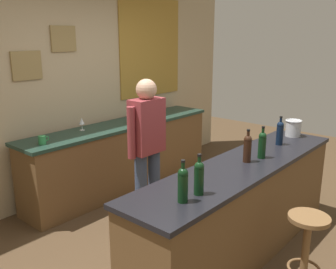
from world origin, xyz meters
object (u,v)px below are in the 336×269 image
Objects in this scene: wine_bottle_d at (262,144)px; wine_bottle_b at (199,177)px; bartender at (147,145)px; wine_glass_b at (130,116)px; coffee_mug at (42,140)px; bar_stool at (307,241)px; wine_glass_a at (82,122)px; wine_bottle_e at (280,132)px; wine_bottle_c at (247,148)px; ice_bucket at (293,128)px; wine_bottle_a at (183,184)px.

wine_bottle_b is at bearing -177.54° from wine_bottle_d.
bartender is at bearing 61.21° from wine_bottle_b.
wine_glass_b is 1.24× the size of coffee_mug.
bar_stool is 2.87m from wine_glass_a.
wine_bottle_c is at bearing -178.58° from wine_bottle_e.
coffee_mug is at bearing 117.80° from wine_bottle_d.
bartender is at bearing 145.11° from ice_bucket.
wine_bottle_e reaches higher than ice_bucket.
wine_glass_b is at bearing -0.97° from coffee_mug.
wine_glass_b is at bearing 77.34° from bar_stool.
wine_glass_b is (-0.32, 1.94, -0.05)m from wine_bottle_e.
coffee_mug is at bearing 90.46° from wine_bottle_b.
bar_stool is 1.28m from wine_bottle_e.
wine_bottle_c is 1.14m from ice_bucket.
wine_glass_b is 1.27m from coffee_mug.
bartender is at bearing 133.90° from wine_bottle_e.
bar_stool is at bearing -75.55° from coffee_mug.
wine_bottle_a is 1.97× the size of wine_glass_a.
wine_glass_a is at bearing 96.19° from wine_bottle_c.
bartender reaches higher than bar_stool.
bartender is 1.16m from wine_bottle_d.
bartender is 5.29× the size of wine_bottle_e.
wine_bottle_b is 1.97× the size of wine_glass_a.
wine_glass_a is at bearing 100.87° from wine_bottle_d.
wine_glass_a is at bearing 113.86° from wine_bottle_e.
wine_glass_a is at bearing 89.08° from bartender.
wine_bottle_d and wine_bottle_e have the same top height.
coffee_mug is (-0.68, 2.65, 0.49)m from bar_stool.
bartender is at bearing 103.88° from wine_bottle_c.
wine_glass_a is (-0.04, 2.82, 0.55)m from bar_stool.
ice_bucket is (1.33, 0.72, 0.56)m from bar_stool.
coffee_mug is (-0.64, -0.17, -0.06)m from wine_glass_a.
wine_bottle_e is (0.91, 0.69, 0.60)m from bar_stool.
wine_bottle_e reaches higher than coffee_mug.
wine_bottle_e is (0.96, -1.00, 0.12)m from bartender.
wine_glass_b is at bearing -17.27° from wine_glass_a.
coffee_mug is (-1.27, 0.02, -0.06)m from wine_glass_b.
wine_bottle_b reaches higher than bar_stool.
wine_bottle_e reaches higher than wine_glass_b.
wine_bottle_c reaches higher than bar_stool.
wine_bottle_b is 2.07m from coffee_mug.
wine_bottle_b reaches higher than ice_bucket.
wine_bottle_b is 2.33m from wine_glass_a.
coffee_mug is at bearing 113.95° from wine_bottle_c.
wine_bottle_c is at bearing -101.41° from wine_glass_b.
wine_bottle_a is 1.23m from wine_bottle_d.
wine_bottle_c is at bearing -177.50° from ice_bucket.
bar_stool is 4.39× the size of wine_glass_b.
wine_bottle_d reaches higher than ice_bucket.
wine_glass_a is 0.66m from wine_glass_b.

